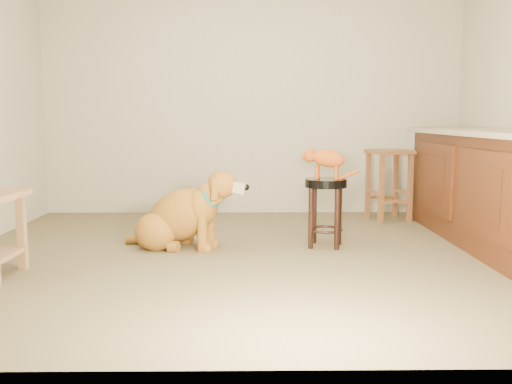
{
  "coord_description": "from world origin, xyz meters",
  "views": [
    {
      "loc": [
        -0.03,
        -4.23,
        1.03
      ],
      "look_at": [
        0.02,
        0.27,
        0.45
      ],
      "focal_mm": 40.0,
      "sensor_mm": 36.0,
      "label": 1
    }
  ],
  "objects_px": {
    "wood_stool": "(389,184)",
    "tabby_kitten": "(325,159)",
    "golden_retriever": "(181,217)",
    "padded_stool": "(326,199)"
  },
  "relations": [
    {
      "from": "wood_stool",
      "to": "golden_retriever",
      "type": "bearing_deg",
      "value": -147.69
    },
    {
      "from": "wood_stool",
      "to": "golden_retriever",
      "type": "distance_m",
      "value": 2.32
    },
    {
      "from": "golden_retriever",
      "to": "tabby_kitten",
      "type": "xyz_separation_m",
      "value": [
        1.15,
        0.04,
        0.46
      ]
    },
    {
      "from": "golden_retriever",
      "to": "wood_stool",
      "type": "bearing_deg",
      "value": 48.13
    },
    {
      "from": "padded_stool",
      "to": "golden_retriever",
      "type": "height_order",
      "value": "golden_retriever"
    },
    {
      "from": "wood_stool",
      "to": "tabby_kitten",
      "type": "bearing_deg",
      "value": -124.23
    },
    {
      "from": "golden_retriever",
      "to": "tabby_kitten",
      "type": "relative_size",
      "value": 2.2
    },
    {
      "from": "padded_stool",
      "to": "tabby_kitten",
      "type": "bearing_deg",
      "value": 160.4
    },
    {
      "from": "wood_stool",
      "to": "tabby_kitten",
      "type": "xyz_separation_m",
      "value": [
        -0.81,
        -1.19,
        0.33
      ]
    },
    {
      "from": "padded_stool",
      "to": "golden_retriever",
      "type": "xyz_separation_m",
      "value": [
        -1.16,
        -0.04,
        -0.14
      ]
    }
  ]
}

